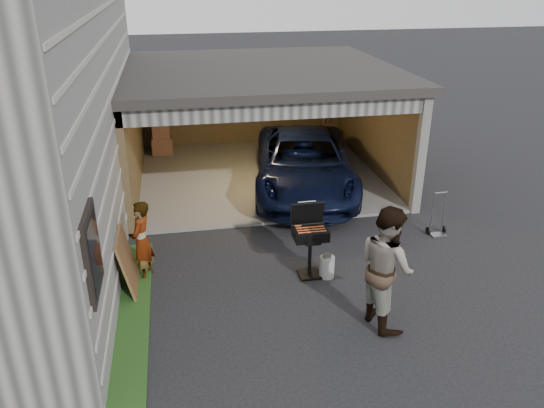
{
  "coord_description": "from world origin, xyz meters",
  "views": [
    {
      "loc": [
        -1.35,
        -6.73,
        5.19
      ],
      "look_at": [
        0.29,
        2.08,
        1.15
      ],
      "focal_mm": 35.0,
      "sensor_mm": 36.0,
      "label": 1
    }
  ],
  "objects_px": {
    "man": "(386,267)",
    "bbq_grill": "(310,236)",
    "minivan": "(304,165)",
    "plywood_panel": "(128,263)",
    "propane_tank": "(327,267)",
    "woman": "(142,241)",
    "hand_truck": "(437,226)"
  },
  "relations": [
    {
      "from": "man",
      "to": "bbq_grill",
      "type": "relative_size",
      "value": 1.48
    },
    {
      "from": "minivan",
      "to": "plywood_panel",
      "type": "distance_m",
      "value": 5.5
    },
    {
      "from": "propane_tank",
      "to": "plywood_panel",
      "type": "relative_size",
      "value": 0.37
    },
    {
      "from": "man",
      "to": "propane_tank",
      "type": "xyz_separation_m",
      "value": [
        -0.49,
        1.43,
        -0.8
      ]
    },
    {
      "from": "propane_tank",
      "to": "plywood_panel",
      "type": "bearing_deg",
      "value": 176.31
    },
    {
      "from": "woman",
      "to": "hand_truck",
      "type": "bearing_deg",
      "value": 113.64
    },
    {
      "from": "plywood_panel",
      "to": "man",
      "type": "bearing_deg",
      "value": -22.57
    },
    {
      "from": "minivan",
      "to": "man",
      "type": "height_order",
      "value": "man"
    },
    {
      "from": "plywood_panel",
      "to": "hand_truck",
      "type": "height_order",
      "value": "plywood_panel"
    },
    {
      "from": "minivan",
      "to": "plywood_panel",
      "type": "bearing_deg",
      "value": -126.63
    },
    {
      "from": "man",
      "to": "propane_tank",
      "type": "height_order",
      "value": "man"
    },
    {
      "from": "minivan",
      "to": "bbq_grill",
      "type": "distance_m",
      "value": 3.93
    },
    {
      "from": "plywood_panel",
      "to": "minivan",
      "type": "bearing_deg",
      "value": 42.93
    },
    {
      "from": "woman",
      "to": "bbq_grill",
      "type": "xyz_separation_m",
      "value": [
        2.95,
        -0.46,
        0.06
      ]
    },
    {
      "from": "woman",
      "to": "propane_tank",
      "type": "bearing_deg",
      "value": 97.62
    },
    {
      "from": "propane_tank",
      "to": "plywood_panel",
      "type": "height_order",
      "value": "plywood_panel"
    },
    {
      "from": "woman",
      "to": "bbq_grill",
      "type": "relative_size",
      "value": 1.1
    },
    {
      "from": "man",
      "to": "hand_truck",
      "type": "height_order",
      "value": "man"
    },
    {
      "from": "propane_tank",
      "to": "woman",
      "type": "bearing_deg",
      "value": 169.64
    },
    {
      "from": "bbq_grill",
      "to": "plywood_panel",
      "type": "distance_m",
      "value": 3.2
    },
    {
      "from": "hand_truck",
      "to": "minivan",
      "type": "bearing_deg",
      "value": 126.86
    },
    {
      "from": "bbq_grill",
      "to": "plywood_panel",
      "type": "xyz_separation_m",
      "value": [
        -3.19,
        0.09,
        -0.27
      ]
    },
    {
      "from": "woman",
      "to": "propane_tank",
      "type": "distance_m",
      "value": 3.35
    },
    {
      "from": "minivan",
      "to": "propane_tank",
      "type": "relative_size",
      "value": 12.37
    },
    {
      "from": "bbq_grill",
      "to": "propane_tank",
      "type": "xyz_separation_m",
      "value": [
        0.3,
        -0.13,
        -0.6
      ]
    },
    {
      "from": "hand_truck",
      "to": "plywood_panel",
      "type": "bearing_deg",
      "value": -172.87
    },
    {
      "from": "minivan",
      "to": "hand_truck",
      "type": "height_order",
      "value": "minivan"
    },
    {
      "from": "man",
      "to": "bbq_grill",
      "type": "bearing_deg",
      "value": 16.56
    },
    {
      "from": "plywood_panel",
      "to": "hand_truck",
      "type": "distance_m",
      "value": 6.32
    },
    {
      "from": "minivan",
      "to": "propane_tank",
      "type": "bearing_deg",
      "value": -87.27
    },
    {
      "from": "propane_tank",
      "to": "hand_truck",
      "type": "relative_size",
      "value": 0.42
    },
    {
      "from": "minivan",
      "to": "propane_tank",
      "type": "xyz_separation_m",
      "value": [
        -0.54,
        -3.97,
        -0.5
      ]
    }
  ]
}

